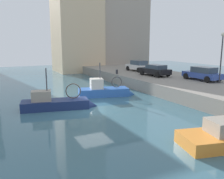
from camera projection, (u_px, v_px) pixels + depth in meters
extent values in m
plane|color=#386070|center=(93.00, 109.00, 18.56)|extent=(80.00, 80.00, 0.00)
cube|color=gray|center=(202.00, 89.00, 23.53)|extent=(9.00, 56.00, 1.20)
cube|color=#2D60B7|center=(103.00, 96.00, 23.26)|extent=(4.97, 2.76, 1.52)
cone|color=#2D60B7|center=(130.00, 95.00, 23.86)|extent=(1.24, 1.69, 1.51)
cube|color=#896B4C|center=(103.00, 89.00, 23.14)|extent=(4.76, 2.59, 0.08)
cube|color=beige|center=(96.00, 84.00, 22.89)|extent=(1.42, 1.48, 1.00)
cylinder|color=#4C4C51|center=(100.00, 76.00, 22.83)|extent=(0.10, 0.10, 2.53)
torus|color=#3F3833|center=(117.00, 82.00, 23.30)|extent=(1.04, 0.33, 1.06)
sphere|color=white|center=(88.00, 92.00, 23.80)|extent=(0.32, 0.32, 0.32)
cube|color=navy|center=(56.00, 109.00, 18.70)|extent=(5.26, 2.64, 1.39)
cone|color=navy|center=(92.00, 106.00, 19.41)|extent=(1.18, 1.61, 1.46)
cube|color=#B2A893|center=(55.00, 101.00, 18.58)|extent=(5.04, 2.47, 0.08)
cube|color=gray|center=(41.00, 96.00, 18.25)|extent=(1.63, 1.33, 0.81)
cylinder|color=#4C4C51|center=(47.00, 85.00, 18.20)|extent=(0.10, 0.10, 2.55)
torus|color=#3F3833|center=(73.00, 91.00, 18.80)|extent=(1.20, 0.33, 1.21)
sphere|color=white|center=(36.00, 105.00, 19.13)|extent=(0.32, 0.32, 0.32)
sphere|color=white|center=(193.00, 135.00, 12.79)|extent=(0.32, 0.32, 0.32)
cube|color=#334C9E|center=(202.00, 75.00, 25.14)|extent=(1.80, 4.18, 0.56)
cube|color=#384756|center=(204.00, 70.00, 24.86)|extent=(1.55, 2.36, 0.58)
cylinder|color=black|center=(186.00, 76.00, 26.01)|extent=(0.24, 0.65, 0.64)
cylinder|color=black|center=(197.00, 75.00, 26.80)|extent=(0.24, 0.65, 0.64)
cylinder|color=black|center=(207.00, 79.00, 23.58)|extent=(0.24, 0.65, 0.64)
cylinder|color=black|center=(219.00, 78.00, 24.37)|extent=(0.24, 0.65, 0.64)
cube|color=black|center=(155.00, 71.00, 28.55)|extent=(2.06, 4.06, 0.60)
cube|color=#384756|center=(156.00, 67.00, 28.29)|extent=(1.69, 2.32, 0.47)
cylinder|color=black|center=(142.00, 72.00, 29.26)|extent=(0.28, 0.66, 0.64)
cylinder|color=black|center=(153.00, 72.00, 30.15)|extent=(0.28, 0.66, 0.64)
cylinder|color=black|center=(157.00, 75.00, 27.05)|extent=(0.28, 0.66, 0.64)
cylinder|color=black|center=(168.00, 74.00, 27.94)|extent=(0.28, 0.66, 0.64)
cube|color=silver|center=(138.00, 67.00, 33.47)|extent=(1.89, 3.91, 0.63)
cube|color=#384756|center=(139.00, 63.00, 33.19)|extent=(1.60, 2.22, 0.58)
cylinder|color=black|center=(128.00, 68.00, 34.21)|extent=(0.26, 0.65, 0.64)
cylinder|color=black|center=(137.00, 68.00, 35.04)|extent=(0.26, 0.65, 0.64)
cylinder|color=black|center=(139.00, 70.00, 32.00)|extent=(0.26, 0.65, 0.64)
cylinder|color=black|center=(149.00, 69.00, 32.83)|extent=(0.26, 0.65, 0.64)
cylinder|color=#2D2D33|center=(117.00, 72.00, 30.30)|extent=(0.28, 0.28, 0.55)
cylinder|color=#38383D|center=(221.00, 60.00, 23.06)|extent=(0.12, 0.12, 4.50)
sphere|color=#F2EACC|center=(223.00, 34.00, 22.60)|extent=(0.36, 0.36, 0.36)
cube|color=#A39384|center=(120.00, 33.00, 46.28)|extent=(9.44, 6.11, 14.08)
cube|color=beige|center=(76.00, 12.00, 42.06)|extent=(7.72, 7.31, 20.87)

